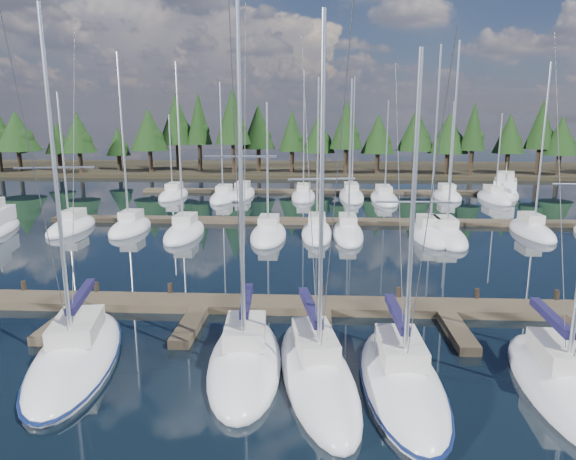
# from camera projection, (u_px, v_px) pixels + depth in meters

# --- Properties ---
(ground) EXTENTS (260.00, 260.00, 0.00)m
(ground) POSITION_uv_depth(u_px,v_px,m) (320.00, 250.00, 37.63)
(ground) COLOR black
(ground) RESTS_ON ground
(far_shore) EXTENTS (220.00, 30.00, 0.60)m
(far_shore) POSITION_uv_depth(u_px,v_px,m) (318.00, 169.00, 96.13)
(far_shore) COLOR #2C2518
(far_shore) RESTS_ON ground
(main_dock) EXTENTS (44.00, 6.13, 0.90)m
(main_dock) POSITION_uv_depth(u_px,v_px,m) (321.00, 310.00, 25.25)
(main_dock) COLOR brown
(main_dock) RESTS_ON ground
(back_docks) EXTENTS (50.00, 21.80, 0.40)m
(back_docks) POSITION_uv_depth(u_px,v_px,m) (319.00, 204.00, 56.70)
(back_docks) COLOR brown
(back_docks) RESTS_ON ground
(front_sailboat_1) EXTENTS (5.05, 9.91, 14.04)m
(front_sailboat_1) POSITION_uv_depth(u_px,v_px,m) (76.00, 356.00, 20.20)
(front_sailboat_1) COLOR silver
(front_sailboat_1) RESTS_ON ground
(front_sailboat_2) EXTENTS (3.37, 8.29, 14.80)m
(front_sailboat_2) POSITION_uv_depth(u_px,v_px,m) (245.00, 360.00, 19.81)
(front_sailboat_2) COLOR silver
(front_sailboat_2) RESTS_ON ground
(front_sailboat_3) EXTENTS (4.07, 9.56, 13.58)m
(front_sailboat_3) POSITION_uv_depth(u_px,v_px,m) (317.00, 371.00, 18.93)
(front_sailboat_3) COLOR silver
(front_sailboat_3) RESTS_ON ground
(front_sailboat_4) EXTENTS (3.05, 9.01, 12.35)m
(front_sailboat_4) POSITION_uv_depth(u_px,v_px,m) (401.00, 380.00, 18.35)
(front_sailboat_4) COLOR silver
(front_sailboat_4) RESTS_ON ground
(front_sailboat_5) EXTENTS (3.03, 8.39, 13.44)m
(front_sailboat_5) POSITION_uv_depth(u_px,v_px,m) (560.00, 384.00, 18.05)
(front_sailboat_5) COLOR silver
(front_sailboat_5) RESTS_ON ground
(back_sailboat_rows) EXTENTS (46.67, 32.62, 15.88)m
(back_sailboat_rows) POSITION_uv_depth(u_px,v_px,m) (329.00, 211.00, 52.24)
(back_sailboat_rows) COLOR silver
(back_sailboat_rows) RESTS_ON ground
(motor_yacht_right) EXTENTS (6.67, 10.74, 5.11)m
(motor_yacht_right) POSITION_uv_depth(u_px,v_px,m) (504.00, 193.00, 63.26)
(motor_yacht_right) COLOR silver
(motor_yacht_right) RESTS_ON ground
(tree_line) EXTENTS (185.27, 11.69, 14.06)m
(tree_line) POSITION_uv_depth(u_px,v_px,m) (293.00, 131.00, 85.29)
(tree_line) COLOR black
(tree_line) RESTS_ON far_shore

